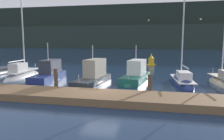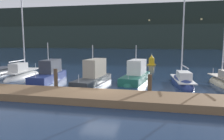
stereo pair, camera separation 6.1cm
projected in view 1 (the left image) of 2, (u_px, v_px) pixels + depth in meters
ground_plane at (101, 94)px, 15.20m from camera, size 400.00×400.00×0.00m
dock at (94, 97)px, 13.66m from camera, size 42.52×2.80×0.45m
mooring_pile_2 at (56, 80)px, 15.87m from camera, size 0.28×0.28×1.68m
mooring_pile_3 at (150, 86)px, 14.49m from camera, size 0.28×0.28×1.49m
sailboat_berth_3 at (22, 76)px, 22.00m from camera, size 2.02×5.88×8.57m
motorboat_berth_4 at (49, 77)px, 19.98m from camera, size 2.15×5.85×4.02m
motorboat_berth_5 at (93, 80)px, 18.95m from camera, size 2.38×6.16×3.95m
motorboat_berth_6 at (136, 78)px, 19.94m from camera, size 2.62×5.89×3.98m
sailboat_berth_7 at (182, 83)px, 18.66m from camera, size 2.11×5.89×8.48m
sailboat_berth_8 at (224, 83)px, 18.23m from camera, size 2.13×5.17×8.19m
channel_buoy at (151, 61)px, 33.10m from camera, size 1.27×1.27×1.74m
hillside_backdrop at (149, 28)px, 111.98m from camera, size 240.00×23.00×21.59m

